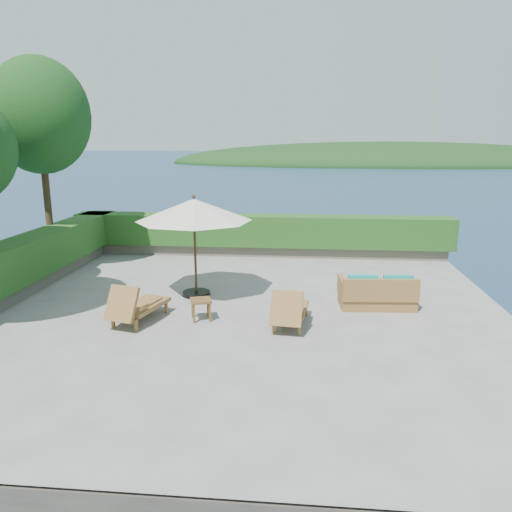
# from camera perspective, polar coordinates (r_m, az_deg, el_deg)

# --- Properties ---
(ground) EXTENTS (12.00, 12.00, 0.00)m
(ground) POSITION_cam_1_polar(r_m,az_deg,el_deg) (11.31, -1.91, -6.31)
(ground) COLOR gray
(ground) RESTS_ON ground
(foundation) EXTENTS (12.00, 12.00, 3.00)m
(foundation) POSITION_cam_1_polar(r_m,az_deg,el_deg) (11.92, -1.85, -13.37)
(foundation) COLOR #5A5147
(foundation) RESTS_ON ocean
(ocean) EXTENTS (600.00, 600.00, 0.00)m
(ocean) POSITION_cam_1_polar(r_m,az_deg,el_deg) (12.63, -1.80, -19.26)
(ocean) COLOR #152944
(ocean) RESTS_ON ground
(offshore_island) EXTENTS (126.00, 57.60, 12.60)m
(offshore_island) POSITION_cam_1_polar(r_m,az_deg,el_deg) (152.57, 14.56, 10.20)
(offshore_island) COLOR black
(offshore_island) RESTS_ON ocean
(planter_wall_far) EXTENTS (12.00, 0.60, 0.36)m
(planter_wall_far) POSITION_cam_1_polar(r_m,az_deg,el_deg) (16.63, 0.54, 0.68)
(planter_wall_far) COLOR #666052
(planter_wall_far) RESTS_ON ground
(planter_wall_left) EXTENTS (0.60, 12.00, 0.36)m
(planter_wall_left) POSITION_cam_1_polar(r_m,az_deg,el_deg) (13.17, -26.93, -4.14)
(planter_wall_left) COLOR #666052
(planter_wall_left) RESTS_ON ground
(hedge_far) EXTENTS (12.40, 0.90, 1.00)m
(hedge_far) POSITION_cam_1_polar(r_m,az_deg,el_deg) (16.49, 0.54, 2.95)
(hedge_far) COLOR #134216
(hedge_far) RESTS_ON planter_wall_far
(hedge_left) EXTENTS (0.90, 12.40, 1.00)m
(hedge_left) POSITION_cam_1_polar(r_m,az_deg,el_deg) (13.00, -27.24, -1.31)
(hedge_left) COLOR #134216
(hedge_left) RESTS_ON planter_wall_left
(tree_far) EXTENTS (2.80, 2.80, 6.03)m
(tree_far) POSITION_cam_1_polar(r_m,az_deg,el_deg) (15.64, -23.52, 14.43)
(tree_far) COLOR #3C2B17
(tree_far) RESTS_ON ground
(patio_umbrella) EXTENTS (3.33, 3.33, 2.50)m
(patio_umbrella) POSITION_cam_1_polar(r_m,az_deg,el_deg) (12.03, -7.10, 5.14)
(patio_umbrella) COLOR black
(patio_umbrella) RESTS_ON ground
(lounge_left) EXTENTS (1.04, 1.69, 0.91)m
(lounge_left) POSITION_cam_1_polar(r_m,az_deg,el_deg) (10.81, -13.53, -5.50)
(lounge_left) COLOR #9B6738
(lounge_left) RESTS_ON ground
(lounge_right) EXTENTS (0.79, 1.59, 0.88)m
(lounge_right) POSITION_cam_1_polar(r_m,az_deg,el_deg) (10.32, 3.87, -6.11)
(lounge_right) COLOR #9B6738
(lounge_right) RESTS_ON ground
(side_table) EXTENTS (0.54, 0.54, 0.46)m
(side_table) POSITION_cam_1_polar(r_m,az_deg,el_deg) (10.74, -6.32, -5.36)
(side_table) COLOR brown
(side_table) RESTS_ON ground
(wicker_loveseat) EXTENTS (1.77, 1.00, 0.84)m
(wicker_loveseat) POSITION_cam_1_polar(r_m,az_deg,el_deg) (11.79, 13.69, -4.22)
(wicker_loveseat) COLOR #9B6738
(wicker_loveseat) RESTS_ON ground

